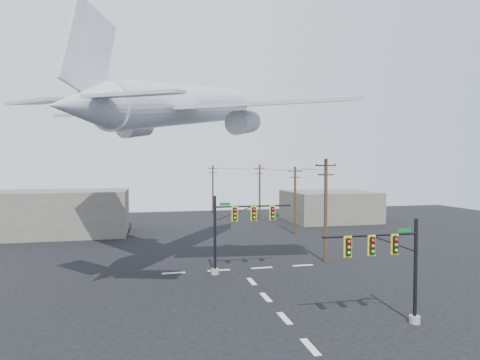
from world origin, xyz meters
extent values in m
plane|color=black|center=(0.00, 0.00, 0.00)|extent=(120.00, 120.00, 0.00)
cube|color=silver|center=(0.00, -4.00, 0.01)|extent=(0.40, 2.00, 0.01)
cube|color=silver|center=(0.00, 0.00, 0.01)|extent=(0.40, 2.00, 0.01)
cube|color=silver|center=(0.00, 4.00, 0.01)|extent=(0.40, 2.00, 0.01)
cube|color=silver|center=(0.00, 8.00, 0.01)|extent=(0.40, 2.00, 0.01)
cube|color=silver|center=(-6.00, 12.00, 0.01)|extent=(2.00, 0.40, 0.01)
cube|color=silver|center=(-2.00, 12.00, 0.01)|extent=(2.00, 0.40, 0.01)
cube|color=silver|center=(2.00, 12.00, 0.01)|extent=(2.00, 0.40, 0.01)
cube|color=silver|center=(6.00, 12.00, 0.01)|extent=(2.00, 0.40, 0.01)
cylinder|color=gray|center=(7.27, -2.46, 0.22)|extent=(0.63, 0.63, 0.45)
cylinder|color=black|center=(7.27, -2.46, 3.13)|extent=(0.21, 0.21, 6.25)
cylinder|color=black|center=(4.30, -2.46, 5.36)|extent=(5.93, 0.14, 0.14)
cylinder|color=black|center=(5.78, -2.46, 4.82)|extent=(3.15, 0.07, 0.07)
cube|color=black|center=(5.78, -2.59, 4.80)|extent=(0.30, 0.27, 0.98)
cube|color=yellow|center=(5.78, -2.58, 4.80)|extent=(0.49, 0.04, 1.21)
sphere|color=red|center=(5.78, -2.75, 5.11)|extent=(0.18, 0.18, 0.18)
sphere|color=orange|center=(5.78, -2.75, 4.80)|extent=(0.18, 0.18, 0.18)
sphere|color=#0DDF17|center=(5.78, -2.75, 4.48)|extent=(0.18, 0.18, 0.18)
cube|color=black|center=(4.30, -2.59, 4.80)|extent=(0.30, 0.27, 0.98)
cube|color=yellow|center=(4.30, -2.58, 4.80)|extent=(0.49, 0.04, 1.21)
sphere|color=red|center=(4.30, -2.75, 5.11)|extent=(0.18, 0.18, 0.18)
sphere|color=orange|center=(4.30, -2.75, 4.80)|extent=(0.18, 0.18, 0.18)
sphere|color=#0DDF17|center=(4.30, -2.75, 4.48)|extent=(0.18, 0.18, 0.18)
cube|color=black|center=(2.82, -2.59, 4.80)|extent=(0.30, 0.27, 0.98)
cube|color=yellow|center=(2.82, -2.58, 4.80)|extent=(0.49, 0.04, 1.21)
sphere|color=red|center=(2.82, -2.75, 5.11)|extent=(0.18, 0.18, 0.18)
sphere|color=orange|center=(2.82, -2.75, 4.80)|extent=(0.18, 0.18, 0.18)
sphere|color=#0DDF17|center=(2.82, -2.75, 4.48)|extent=(0.18, 0.18, 0.18)
cube|color=#0D5C1B|center=(6.46, -2.51, 5.58)|extent=(0.85, 0.04, 0.23)
cylinder|color=gray|center=(-2.54, 10.82, 0.24)|extent=(0.68, 0.68, 0.48)
cylinder|color=black|center=(-2.54, 10.82, 3.39)|extent=(0.23, 0.23, 6.77)
cylinder|color=black|center=(0.87, 10.82, 5.81)|extent=(6.82, 0.15, 0.15)
cylinder|color=black|center=(-0.83, 10.82, 5.23)|extent=(3.60, 0.08, 0.08)
cube|color=black|center=(-0.83, 10.67, 5.20)|extent=(0.33, 0.29, 1.06)
cube|color=yellow|center=(-0.83, 10.69, 5.20)|extent=(0.53, 0.04, 1.31)
sphere|color=red|center=(-0.83, 10.51, 5.54)|extent=(0.19, 0.19, 0.19)
sphere|color=orange|center=(-0.83, 10.51, 5.20)|extent=(0.19, 0.19, 0.19)
sphere|color=#0DDF17|center=(-0.83, 10.51, 4.86)|extent=(0.19, 0.19, 0.19)
cube|color=black|center=(0.87, 10.67, 5.20)|extent=(0.33, 0.29, 1.06)
cube|color=yellow|center=(0.87, 10.69, 5.20)|extent=(0.53, 0.04, 1.31)
sphere|color=red|center=(0.87, 10.51, 5.54)|extent=(0.19, 0.19, 0.19)
sphere|color=orange|center=(0.87, 10.51, 5.20)|extent=(0.19, 0.19, 0.19)
sphere|color=#0DDF17|center=(0.87, 10.51, 4.86)|extent=(0.19, 0.19, 0.19)
cube|color=black|center=(2.58, 10.67, 5.20)|extent=(0.33, 0.29, 1.06)
cube|color=yellow|center=(2.58, 10.69, 5.20)|extent=(0.53, 0.04, 1.31)
sphere|color=red|center=(2.58, 10.51, 5.54)|extent=(0.19, 0.19, 0.19)
sphere|color=orange|center=(2.58, 10.51, 5.20)|extent=(0.19, 0.19, 0.19)
sphere|color=#0DDF17|center=(2.58, 10.51, 4.86)|extent=(0.19, 0.19, 0.19)
cube|color=#0D5C1B|center=(-1.67, 10.76, 6.05)|extent=(0.92, 0.04, 0.25)
cylinder|color=#452C1D|center=(8.65, 12.82, 5.02)|extent=(0.33, 0.33, 10.04)
cube|color=#452C1D|center=(8.65, 12.82, 9.37)|extent=(1.99, 0.56, 0.13)
cube|color=#452C1D|center=(8.65, 12.82, 8.48)|extent=(1.55, 0.46, 0.13)
cylinder|color=black|center=(7.78, 13.01, 9.48)|extent=(0.11, 0.11, 0.13)
cylinder|color=black|center=(8.65, 12.82, 9.48)|extent=(0.11, 0.11, 0.13)
cylinder|color=black|center=(9.52, 12.63, 9.48)|extent=(0.11, 0.11, 0.13)
cylinder|color=#452C1D|center=(11.46, 28.54, 4.63)|extent=(0.31, 0.31, 9.25)
cube|color=#452C1D|center=(11.46, 28.54, 8.63)|extent=(1.82, 0.67, 0.12)
cube|color=#452C1D|center=(11.46, 28.54, 7.80)|extent=(1.43, 0.55, 0.12)
cylinder|color=black|center=(10.66, 28.79, 8.73)|extent=(0.10, 0.10, 0.12)
cylinder|color=black|center=(11.46, 28.54, 8.73)|extent=(0.10, 0.10, 0.12)
cylinder|color=black|center=(12.25, 28.30, 8.73)|extent=(0.10, 0.10, 0.12)
cylinder|color=#452C1D|center=(10.73, 43.81, 4.80)|extent=(0.33, 0.33, 9.60)
cube|color=#452C1D|center=(10.73, 43.81, 8.95)|extent=(1.95, 0.51, 0.13)
cube|color=#452C1D|center=(10.73, 43.81, 8.07)|extent=(1.52, 0.43, 0.13)
cylinder|color=black|center=(9.87, 43.64, 9.05)|extent=(0.11, 0.11, 0.13)
cylinder|color=black|center=(10.73, 43.81, 9.05)|extent=(0.11, 0.11, 0.13)
cylinder|color=black|center=(11.58, 43.98, 9.05)|extent=(0.11, 0.11, 0.13)
cylinder|color=#452C1D|center=(4.30, 55.06, 4.77)|extent=(0.33, 0.33, 9.53)
cube|color=#452C1D|center=(4.30, 55.06, 8.88)|extent=(1.96, 0.51, 0.13)
cube|color=#452C1D|center=(4.30, 55.06, 8.00)|extent=(1.53, 0.42, 0.13)
cylinder|color=black|center=(3.44, 55.22, 8.99)|extent=(0.11, 0.11, 0.13)
cylinder|color=black|center=(4.30, 55.06, 8.99)|extent=(0.11, 0.11, 0.13)
cylinder|color=black|center=(5.16, 54.89, 8.99)|extent=(0.11, 0.11, 0.13)
cylinder|color=black|center=(9.19, 20.68, 8.95)|extent=(2.90, 15.73, 0.03)
cylinder|color=black|center=(10.24, 36.18, 8.73)|extent=(0.80, 15.27, 0.03)
cylinder|color=black|center=(6.64, 49.43, 8.86)|extent=(6.46, 11.26, 0.03)
cylinder|color=black|center=(10.91, 20.68, 8.95)|extent=(2.78, 15.73, 0.03)
cylinder|color=black|center=(11.94, 36.18, 8.73)|extent=(0.72, 15.27, 0.03)
cylinder|color=black|center=(8.39, 49.43, 8.86)|extent=(6.45, 11.26, 0.03)
cylinder|color=silver|center=(-4.54, 13.33, 14.84)|extent=(15.26, 20.35, 6.59)
cone|color=silver|center=(2.85, 24.32, 16.76)|extent=(5.85, 6.35, 4.14)
cone|color=silver|center=(-11.94, 2.33, 12.92)|extent=(5.54, 6.12, 3.80)
cube|color=silver|center=(-11.81, 16.45, 14.30)|extent=(11.47, 14.62, 0.97)
cube|color=silver|center=(1.09, 7.78, 14.30)|extent=(14.71, 7.01, 0.97)
cylinder|color=silver|center=(-9.25, 16.07, 13.03)|extent=(3.70, 4.18, 2.44)
cylinder|color=silver|center=(-0.23, 10.00, 13.03)|extent=(3.70, 4.18, 2.44)
cube|color=silver|center=(-11.53, 2.94, 16.32)|extent=(2.96, 4.21, 6.20)
cube|color=silver|center=(-14.52, 4.72, 13.43)|extent=(5.38, 5.67, 0.54)
cube|color=silver|center=(-8.75, 0.84, 13.43)|extent=(5.92, 4.03, 0.54)
cube|color=slate|center=(-20.00, 35.00, 3.00)|extent=(18.00, 10.00, 6.00)
cube|color=slate|center=(22.00, 40.00, 2.50)|extent=(14.00, 12.00, 5.00)
camera|label=1|loc=(-8.06, -22.99, 9.32)|focal=30.00mm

